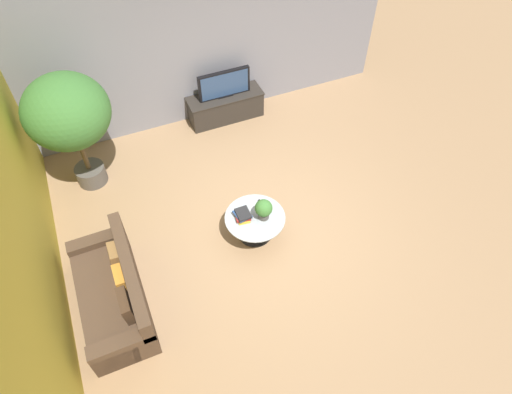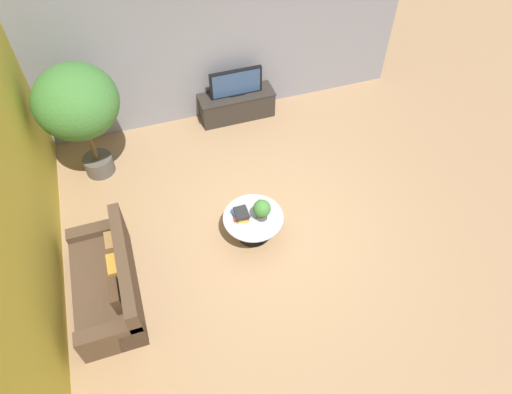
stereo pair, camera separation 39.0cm
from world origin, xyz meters
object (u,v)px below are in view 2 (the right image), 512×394
object	(u,v)px
coffee_table	(253,222)
couch_by_wall	(109,283)
potted_palm_tall	(77,105)
media_console	(237,105)
television	(236,83)
potted_plant_tabletop	(262,209)

from	to	relation	value
coffee_table	couch_by_wall	xyz separation A→B (m)	(-2.25, -0.36, -0.02)
coffee_table	potted_palm_tall	xyz separation A→B (m)	(-2.17, 2.21, 1.17)
media_console	television	world-z (taller)	television
coffee_table	potted_plant_tabletop	size ratio (longest dim) A/B	2.64
potted_plant_tabletop	television	bearing A→B (deg)	80.70
coffee_table	potted_plant_tabletop	xyz separation A→B (m)	(0.12, -0.05, 0.33)
coffee_table	potted_plant_tabletop	world-z (taller)	potted_plant_tabletop
television	potted_palm_tall	distance (m)	2.94
potted_palm_tall	potted_plant_tabletop	world-z (taller)	potted_palm_tall
media_console	potted_palm_tall	bearing A→B (deg)	-165.77
potted_palm_tall	potted_plant_tabletop	bearing A→B (deg)	-44.63
media_console	potted_plant_tabletop	bearing A→B (deg)	-99.30
couch_by_wall	potted_palm_tall	world-z (taller)	potted_palm_tall
television	couch_by_wall	distance (m)	4.37
media_console	couch_by_wall	size ratio (longest dim) A/B	0.78
potted_plant_tabletop	coffee_table	bearing A→B (deg)	157.68
television	media_console	bearing A→B (deg)	90.00
media_console	potted_plant_tabletop	xyz separation A→B (m)	(-0.48, -2.96, 0.36)
coffee_table	potted_plant_tabletop	distance (m)	0.36
couch_by_wall	potted_palm_tall	xyz separation A→B (m)	(0.09, 2.57, 1.19)
coffee_table	couch_by_wall	size ratio (longest dim) A/B	0.50
media_console	television	bearing A→B (deg)	-90.00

